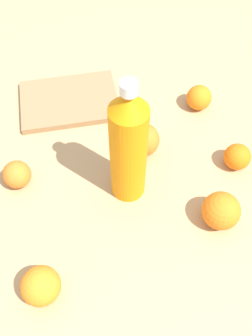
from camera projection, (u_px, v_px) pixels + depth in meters
name	position (u px, v px, depth m)	size (l,w,h in m)	color
ground_plane	(134.00, 182.00, 0.90)	(2.40, 2.40, 0.00)	tan
water_bottle	(126.00, 147.00, 0.76)	(0.08, 0.08, 0.32)	orange
orange_0	(15.00, 174.00, 0.87)	(0.06, 0.06, 0.06)	orange
orange_1	(219.00, 211.00, 0.81)	(0.08, 0.08, 0.08)	orange
orange_2	(235.00, 157.00, 0.90)	(0.06, 0.06, 0.06)	orange
orange_3	(141.00, 140.00, 0.92)	(0.08, 0.08, 0.08)	orange
orange_4	(197.00, 98.00, 1.01)	(0.07, 0.07, 0.07)	orange
orange_5	(38.00, 286.00, 0.72)	(0.08, 0.08, 0.08)	orange
cutting_board	(67.00, 101.00, 1.04)	(0.26, 0.18, 0.02)	#99724C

